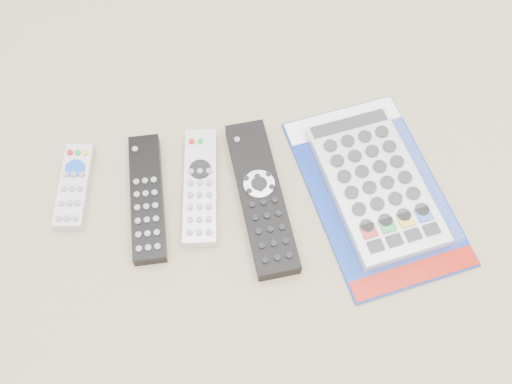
{
  "coord_description": "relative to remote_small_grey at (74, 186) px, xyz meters",
  "views": [
    {
      "loc": [
        -0.04,
        -0.42,
        0.75
      ],
      "look_at": [
        0.02,
        -0.03,
        0.01
      ],
      "focal_mm": 40.0,
      "sensor_mm": 36.0,
      "label": 1
    }
  ],
  "objects": [
    {
      "name": "jumbo_remote_packaged",
      "position": [
        0.44,
        -0.06,
        0.01
      ],
      "size": [
        0.24,
        0.34,
        0.04
      ],
      "rotation": [
        0.0,
        0.0,
        0.17
      ],
      "color": "navy",
      "rests_on": "ground"
    },
    {
      "name": "remote_small_grey",
      "position": [
        0.0,
        0.0,
        0.0
      ],
      "size": [
        0.06,
        0.14,
        0.02
      ],
      "rotation": [
        0.0,
        0.0,
        -0.13
      ],
      "color": "#B2B2B4",
      "rests_on": "ground"
    },
    {
      "name": "remote_large_black",
      "position": [
        0.27,
        -0.06,
        0.0
      ],
      "size": [
        0.08,
        0.25,
        0.03
      ],
      "rotation": [
        0.0,
        0.0,
        0.07
      ],
      "color": "black",
      "rests_on": "ground"
    },
    {
      "name": "remote_slim_black",
      "position": [
        0.11,
        -0.04,
        0.0
      ],
      "size": [
        0.05,
        0.21,
        0.02
      ],
      "rotation": [
        0.0,
        0.0,
        -0.01
      ],
      "color": "black",
      "rests_on": "ground"
    },
    {
      "name": "remote_silver_dvd",
      "position": [
        0.19,
        -0.03,
        0.0
      ],
      "size": [
        0.07,
        0.19,
        0.02
      ],
      "rotation": [
        0.0,
        0.0,
        -0.11
      ],
      "color": "silver",
      "rests_on": "ground"
    }
  ]
}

